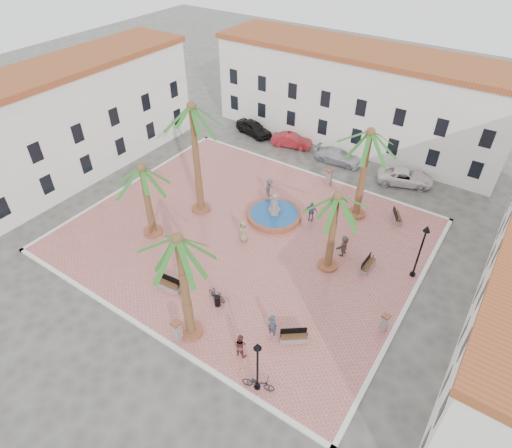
{
  "coord_description": "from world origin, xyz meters",
  "views": [
    {
      "loc": [
        15.2,
        -21.02,
        21.81
      ],
      "look_at": [
        1.0,
        0.0,
        1.6
      ],
      "focal_mm": 30.0,
      "sensor_mm": 36.0,
      "label": 1
    }
  ],
  "objects_px": {
    "car_white": "(405,177)",
    "lamppost_s": "(257,359)",
    "palm_e": "(336,206)",
    "palm_ne": "(369,142)",
    "bench_e": "(368,266)",
    "litter_bin": "(217,301)",
    "bench_ne": "(397,217)",
    "bicycle_b": "(217,295)",
    "lamppost_e": "(423,243)",
    "cyclist_a": "(272,325)",
    "bicycle_a": "(258,383)",
    "cyclist_b": "(240,345)",
    "bench_s": "(168,285)",
    "palm_nw": "(192,118)",
    "fountain": "(274,214)",
    "bollard_n": "(329,177)",
    "car_silver": "(338,156)",
    "car_red": "(292,141)",
    "bollard_e": "(385,322)",
    "pedestrian_fountain_a": "(243,231)",
    "car_black": "(254,128)",
    "palm_s": "(179,251)",
    "bench_se": "(294,338)",
    "pedestrian_north": "(269,188)",
    "bollard_se": "(177,330)",
    "palm_sw": "(143,177)",
    "pedestrian_fountain_b": "(311,211)",
    "pedestrian_east": "(344,245)"
  },
  "relations": [
    {
      "from": "lamppost_s",
      "to": "palm_s",
      "type": "bearing_deg",
      "value": 171.79
    },
    {
      "from": "palm_nw",
      "to": "bench_s",
      "type": "height_order",
      "value": "palm_nw"
    },
    {
      "from": "fountain",
      "to": "palm_e",
      "type": "xyz_separation_m",
      "value": [
        6.31,
        -2.78,
        5.07
      ]
    },
    {
      "from": "bench_s",
      "to": "cyclist_b",
      "type": "xyz_separation_m",
      "value": [
        7.12,
        -1.48,
        0.55
      ]
    },
    {
      "from": "palm_nw",
      "to": "bicycle_b",
      "type": "distance_m",
      "value": 12.92
    },
    {
      "from": "pedestrian_east",
      "to": "bollard_se",
      "type": "bearing_deg",
      "value": -15.33
    },
    {
      "from": "bench_ne",
      "to": "car_silver",
      "type": "height_order",
      "value": "car_silver"
    },
    {
      "from": "bollard_e",
      "to": "bench_ne",
      "type": "bearing_deg",
      "value": 105.67
    },
    {
      "from": "fountain",
      "to": "car_white",
      "type": "distance_m",
      "value": 13.37
    },
    {
      "from": "palm_s",
      "to": "bench_se",
      "type": "distance_m",
      "value": 9.07
    },
    {
      "from": "bench_se",
      "to": "lamppost_e",
      "type": "distance_m",
      "value": 10.75
    },
    {
      "from": "palm_ne",
      "to": "litter_bin",
      "type": "relative_size",
      "value": 10.2
    },
    {
      "from": "pedestrian_north",
      "to": "lamppost_e",
      "type": "bearing_deg",
      "value": -100.57
    },
    {
      "from": "bench_s",
      "to": "bicycle_a",
      "type": "height_order",
      "value": "bench_s"
    },
    {
      "from": "fountain",
      "to": "bicycle_a",
      "type": "distance_m",
      "value": 15.45
    },
    {
      "from": "litter_bin",
      "to": "bicycle_b",
      "type": "bearing_deg",
      "value": 132.16
    },
    {
      "from": "fountain",
      "to": "bench_s",
      "type": "height_order",
      "value": "fountain"
    },
    {
      "from": "bench_e",
      "to": "bollard_se",
      "type": "bearing_deg",
      "value": 151.02
    },
    {
      "from": "bicycle_b",
      "to": "pedestrian_fountain_a",
      "type": "distance_m",
      "value": 6.28
    },
    {
      "from": "cyclist_a",
      "to": "lamppost_e",
      "type": "bearing_deg",
      "value": -118.77
    },
    {
      "from": "pedestrian_fountain_b",
      "to": "car_black",
      "type": "height_order",
      "value": "pedestrian_fountain_b"
    },
    {
      "from": "bollard_n",
      "to": "car_silver",
      "type": "xyz_separation_m",
      "value": [
        -1.14,
        4.36,
        -0.28
      ]
    },
    {
      "from": "bench_e",
      "to": "bicycle_b",
      "type": "distance_m",
      "value": 11.02
    },
    {
      "from": "palm_ne",
      "to": "car_black",
      "type": "distance_m",
      "value": 18.27
    },
    {
      "from": "pedestrian_fountain_a",
      "to": "car_silver",
      "type": "distance_m",
      "value": 15.16
    },
    {
      "from": "bollard_se",
      "to": "pedestrian_fountain_b",
      "type": "relative_size",
      "value": 0.87
    },
    {
      "from": "palm_nw",
      "to": "lamppost_e",
      "type": "height_order",
      "value": "palm_nw"
    },
    {
      "from": "palm_e",
      "to": "car_red",
      "type": "distance_m",
      "value": 19.02
    },
    {
      "from": "bicycle_a",
      "to": "cyclist_b",
      "type": "height_order",
      "value": "cyclist_b"
    },
    {
      "from": "car_red",
      "to": "cyclist_a",
      "type": "bearing_deg",
      "value": -166.98
    },
    {
      "from": "cyclist_b",
      "to": "pedestrian_fountain_a",
      "type": "bearing_deg",
      "value": -57.51
    },
    {
      "from": "bollard_se",
      "to": "palm_sw",
      "type": "bearing_deg",
      "value": 142.77
    },
    {
      "from": "car_black",
      "to": "car_silver",
      "type": "bearing_deg",
      "value": -78.57
    },
    {
      "from": "palm_ne",
      "to": "bench_e",
      "type": "height_order",
      "value": "palm_ne"
    },
    {
      "from": "palm_nw",
      "to": "pedestrian_north",
      "type": "xyz_separation_m",
      "value": [
        3.66,
        4.95,
        -7.47
      ]
    },
    {
      "from": "bench_se",
      "to": "bicycle_a",
      "type": "relative_size",
      "value": 0.91
    },
    {
      "from": "bench_s",
      "to": "bench_ne",
      "type": "distance_m",
      "value": 19.13
    },
    {
      "from": "bollard_n",
      "to": "bicycle_b",
      "type": "bearing_deg",
      "value": -89.49
    },
    {
      "from": "car_white",
      "to": "lamppost_s",
      "type": "bearing_deg",
      "value": 161.02
    },
    {
      "from": "palm_e",
      "to": "palm_ne",
      "type": "xyz_separation_m",
      "value": [
        -0.84,
        6.91,
        1.31
      ]
    },
    {
      "from": "palm_e",
      "to": "car_red",
      "type": "xyz_separation_m",
      "value": [
        -11.44,
        14.4,
        -4.85
      ]
    },
    {
      "from": "lamppost_e",
      "to": "cyclist_a",
      "type": "distance_m",
      "value": 11.47
    },
    {
      "from": "bench_ne",
      "to": "palm_e",
      "type": "bearing_deg",
      "value": 133.56
    },
    {
      "from": "bench_ne",
      "to": "bicycle_b",
      "type": "xyz_separation_m",
      "value": [
        -6.9,
        -15.06,
        0.2
      ]
    },
    {
      "from": "fountain",
      "to": "litter_bin",
      "type": "bearing_deg",
      "value": -78.94
    },
    {
      "from": "bicycle_a",
      "to": "bench_e",
      "type": "bearing_deg",
      "value": -24.42
    },
    {
      "from": "palm_nw",
      "to": "cyclist_a",
      "type": "height_order",
      "value": "palm_nw"
    },
    {
      "from": "palm_e",
      "to": "pedestrian_fountain_a",
      "type": "distance_m",
      "value": 8.15
    },
    {
      "from": "palm_nw",
      "to": "bollard_n",
      "type": "distance_m",
      "value": 14.08
    },
    {
      "from": "bench_e",
      "to": "litter_bin",
      "type": "bearing_deg",
      "value": 143.59
    }
  ]
}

